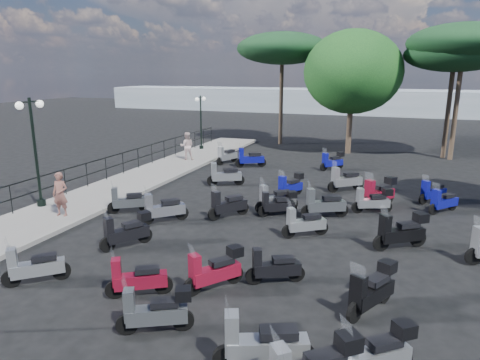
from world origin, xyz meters
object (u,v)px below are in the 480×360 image
(pine_2, at_px, (282,49))
(scooter_17, at_px, (345,180))
(scooter_11, at_px, (250,159))
(lamp_post_1, at_px, (35,146))
(pedestrian_far, at_px, (187,146))
(scooter_27, at_px, (401,232))
(woman, at_px, (60,194))
(scooter_7, at_px, (156,311))
(scooter_20, at_px, (274,267))
(scooter_23, at_px, (332,161))
(scooter_16, at_px, (290,186))
(scooter_25, at_px, (374,354))
(scooter_4, at_px, (225,176))
(scooter_19, at_px, (372,291))
(scooter_22, at_px, (324,205))
(lamp_post_2, at_px, (201,119))
(scooter_28, at_px, (379,193))
(scooter_6, at_px, (137,279))
(broadleaf_tree, at_px, (353,72))
(scooter_21, at_px, (373,201))
(scooter_13, at_px, (262,346))
(scooter_3, at_px, (128,201))
(scooter_10, at_px, (276,200))
(pine_0, at_px, (455,55))
(scooter_8, at_px, (215,270))
(scooter_29, at_px, (432,192))
(scooter_0, at_px, (34,267))
(pine_1, at_px, (464,43))
(scooter_30, at_px, (443,202))
(scooter_2, at_px, (163,209))
(scooter_15, at_px, (278,204))
(scooter_5, at_px, (227,156))
(scooter_14, at_px, (304,224))

(pine_2, bearing_deg, scooter_17, -61.87)
(scooter_11, bearing_deg, lamp_post_1, 123.03)
(pedestrian_far, bearing_deg, scooter_27, 117.54)
(woman, height_order, scooter_7, woman)
(scooter_20, distance_m, scooter_23, 13.63)
(scooter_16, bearing_deg, scooter_25, 138.37)
(woman, xyz_separation_m, scooter_20, (8.58, -1.96, -0.53))
(woman, xyz_separation_m, scooter_4, (3.72, 6.48, -0.46))
(scooter_19, distance_m, scooter_23, 14.47)
(scooter_22, height_order, scooter_23, scooter_22)
(scooter_7, bearing_deg, lamp_post_2, -5.14)
(lamp_post_2, xyz_separation_m, scooter_28, (12.02, -8.76, -1.62))
(scooter_6, relative_size, broadleaf_tree, 0.18)
(scooter_4, height_order, scooter_21, scooter_4)
(scooter_13, bearing_deg, scooter_17, -21.76)
(scooter_3, distance_m, scooter_17, 9.49)
(scooter_10, relative_size, pine_0, 0.20)
(scooter_8, relative_size, scooter_16, 0.97)
(woman, height_order, scooter_17, woman)
(scooter_3, height_order, scooter_29, scooter_3)
(scooter_0, relative_size, scooter_13, 0.73)
(scooter_4, xyz_separation_m, scooter_25, (7.47, -11.22, 0.00))
(lamp_post_1, xyz_separation_m, pine_0, (15.54, 16.94, 3.67))
(scooter_4, height_order, scooter_20, scooter_4)
(scooter_19, height_order, broadleaf_tree, broadleaf_tree)
(scooter_22, distance_m, pine_1, 15.89)
(scooter_3, height_order, scooter_30, scooter_3)
(woman, relative_size, scooter_2, 1.14)
(pine_0, bearing_deg, broadleaf_tree, -174.87)
(lamp_post_1, height_order, scooter_17, lamp_post_1)
(woman, height_order, scooter_28, woman)
(scooter_2, relative_size, scooter_22, 0.86)
(scooter_7, bearing_deg, scooter_8, -38.85)
(woman, xyz_separation_m, scooter_16, (7.06, 5.77, -0.48))
(scooter_3, relative_size, scooter_11, 0.88)
(woman, bearing_deg, pine_1, 41.88)
(scooter_10, xyz_separation_m, scooter_11, (-3.55, 7.16, -0.00))
(scooter_6, xyz_separation_m, scooter_21, (4.82, 8.48, 0.03))
(scooter_6, xyz_separation_m, scooter_13, (3.59, -1.49, 0.08))
(scooter_7, distance_m, scooter_15, 8.03)
(lamp_post_2, bearing_deg, scooter_6, -60.76)
(pine_2, bearing_deg, scooter_5, -97.37)
(woman, xyz_separation_m, scooter_8, (7.30, -2.77, -0.46))
(scooter_7, bearing_deg, scooter_2, 1.06)
(scooter_27, bearing_deg, scooter_30, -55.17)
(lamp_post_1, height_order, scooter_27, lamp_post_1)
(scooter_10, xyz_separation_m, pine_2, (-4.11, 15.55, 6.33))
(pedestrian_far, height_order, scooter_14, pedestrian_far)
(scooter_16, relative_size, broadleaf_tree, 0.19)
(scooter_27, bearing_deg, scooter_7, 107.86)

